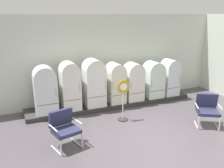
{
  "coord_description": "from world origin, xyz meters",
  "views": [
    {
      "loc": [
        -3.26,
        -4.71,
        3.25
      ],
      "look_at": [
        -0.11,
        2.75,
        0.89
      ],
      "focal_mm": 39.21,
      "sensor_mm": 36.0,
      "label": 1
    }
  ],
  "objects_px": {
    "refrigerator_1": "(70,84)",
    "refrigerator_2": "(94,81)",
    "refrigerator_5": "(153,79)",
    "refrigerator_6": "(170,76)",
    "refrigerator_3": "(116,82)",
    "refrigerator_4": "(133,81)",
    "armchair_left": "(64,127)",
    "armchair_right": "(207,108)",
    "refrigerator_0": "(45,89)",
    "sign_stand": "(123,102)"
  },
  "relations": [
    {
      "from": "refrigerator_6",
      "to": "refrigerator_1",
      "type": "bearing_deg",
      "value": 179.71
    },
    {
      "from": "refrigerator_5",
      "to": "armchair_right",
      "type": "relative_size",
      "value": 1.43
    },
    {
      "from": "sign_stand",
      "to": "refrigerator_6",
      "type": "bearing_deg",
      "value": 25.05
    },
    {
      "from": "refrigerator_4",
      "to": "sign_stand",
      "type": "height_order",
      "value": "refrigerator_4"
    },
    {
      "from": "refrigerator_5",
      "to": "refrigerator_6",
      "type": "height_order",
      "value": "refrigerator_6"
    },
    {
      "from": "refrigerator_1",
      "to": "sign_stand",
      "type": "height_order",
      "value": "refrigerator_1"
    },
    {
      "from": "refrigerator_4",
      "to": "armchair_left",
      "type": "relative_size",
      "value": 1.46
    },
    {
      "from": "refrigerator_0",
      "to": "refrigerator_1",
      "type": "relative_size",
      "value": 0.96
    },
    {
      "from": "armchair_left",
      "to": "refrigerator_6",
      "type": "bearing_deg",
      "value": 24.1
    },
    {
      "from": "refrigerator_6",
      "to": "sign_stand",
      "type": "height_order",
      "value": "refrigerator_6"
    },
    {
      "from": "refrigerator_4",
      "to": "armchair_right",
      "type": "relative_size",
      "value": 1.46
    },
    {
      "from": "refrigerator_0",
      "to": "refrigerator_6",
      "type": "bearing_deg",
      "value": -0.03
    },
    {
      "from": "refrigerator_1",
      "to": "refrigerator_2",
      "type": "bearing_deg",
      "value": -0.36
    },
    {
      "from": "refrigerator_0",
      "to": "refrigerator_3",
      "type": "xyz_separation_m",
      "value": [
        2.44,
        0.02,
        -0.05
      ]
    },
    {
      "from": "refrigerator_5",
      "to": "armchair_right",
      "type": "bearing_deg",
      "value": -83.08
    },
    {
      "from": "sign_stand",
      "to": "refrigerator_4",
      "type": "bearing_deg",
      "value": 50.58
    },
    {
      "from": "refrigerator_0",
      "to": "refrigerator_2",
      "type": "height_order",
      "value": "refrigerator_2"
    },
    {
      "from": "refrigerator_1",
      "to": "refrigerator_5",
      "type": "distance_m",
      "value": 3.21
    },
    {
      "from": "refrigerator_1",
      "to": "armchair_right",
      "type": "bearing_deg",
      "value": -35.68
    },
    {
      "from": "refrigerator_4",
      "to": "armchair_left",
      "type": "bearing_deg",
      "value": -145.7
    },
    {
      "from": "refrigerator_3",
      "to": "sign_stand",
      "type": "bearing_deg",
      "value": -102.9
    },
    {
      "from": "refrigerator_3",
      "to": "refrigerator_4",
      "type": "xyz_separation_m",
      "value": [
        0.71,
        -0.03,
        -0.03
      ]
    },
    {
      "from": "refrigerator_6",
      "to": "sign_stand",
      "type": "bearing_deg",
      "value": -154.95
    },
    {
      "from": "refrigerator_6",
      "to": "refrigerator_3",
      "type": "bearing_deg",
      "value": 179.52
    },
    {
      "from": "refrigerator_3",
      "to": "refrigerator_4",
      "type": "distance_m",
      "value": 0.71
    },
    {
      "from": "refrigerator_0",
      "to": "refrigerator_4",
      "type": "xyz_separation_m",
      "value": [
        3.15,
        -0.01,
        -0.07
      ]
    },
    {
      "from": "refrigerator_0",
      "to": "armchair_left",
      "type": "xyz_separation_m",
      "value": [
        0.14,
        -2.06,
        -0.42
      ]
    },
    {
      "from": "refrigerator_1",
      "to": "armchair_right",
      "type": "xyz_separation_m",
      "value": [
        3.51,
        -2.52,
        -0.46
      ]
    },
    {
      "from": "refrigerator_4",
      "to": "refrigerator_5",
      "type": "xyz_separation_m",
      "value": [
        0.86,
        0.02,
        -0.02
      ]
    },
    {
      "from": "armchair_left",
      "to": "armchair_right",
      "type": "height_order",
      "value": "same"
    },
    {
      "from": "refrigerator_6",
      "to": "armchair_left",
      "type": "bearing_deg",
      "value": -155.9
    },
    {
      "from": "refrigerator_4",
      "to": "refrigerator_6",
      "type": "xyz_separation_m",
      "value": [
        1.6,
        0.01,
        0.01
      ]
    },
    {
      "from": "refrigerator_0",
      "to": "armchair_right",
      "type": "xyz_separation_m",
      "value": [
        4.31,
        -2.5,
        -0.42
      ]
    },
    {
      "from": "refrigerator_2",
      "to": "sign_stand",
      "type": "relative_size",
      "value": 1.25
    },
    {
      "from": "refrigerator_0",
      "to": "refrigerator_1",
      "type": "height_order",
      "value": "refrigerator_1"
    },
    {
      "from": "refrigerator_2",
      "to": "refrigerator_5",
      "type": "distance_m",
      "value": 2.38
    },
    {
      "from": "refrigerator_6",
      "to": "armchair_left",
      "type": "height_order",
      "value": "refrigerator_6"
    },
    {
      "from": "refrigerator_6",
      "to": "armchair_left",
      "type": "relative_size",
      "value": 1.47
    },
    {
      "from": "refrigerator_6",
      "to": "refrigerator_5",
      "type": "bearing_deg",
      "value": 178.99
    },
    {
      "from": "refrigerator_0",
      "to": "refrigerator_4",
      "type": "height_order",
      "value": "refrigerator_0"
    },
    {
      "from": "armchair_right",
      "to": "refrigerator_3",
      "type": "bearing_deg",
      "value": 126.63
    },
    {
      "from": "refrigerator_3",
      "to": "refrigerator_6",
      "type": "xyz_separation_m",
      "value": [
        2.3,
        -0.02,
        -0.02
      ]
    },
    {
      "from": "refrigerator_4",
      "to": "armchair_left",
      "type": "height_order",
      "value": "refrigerator_4"
    },
    {
      "from": "refrigerator_0",
      "to": "armchair_right",
      "type": "bearing_deg",
      "value": -30.12
    },
    {
      "from": "refrigerator_0",
      "to": "refrigerator_5",
      "type": "relative_size",
      "value": 1.12
    },
    {
      "from": "refrigerator_6",
      "to": "armchair_right",
      "type": "xyz_separation_m",
      "value": [
        -0.43,
        -2.5,
        -0.35
      ]
    },
    {
      "from": "armchair_left",
      "to": "armchair_right",
      "type": "distance_m",
      "value": 4.2
    },
    {
      "from": "sign_stand",
      "to": "refrigerator_3",
      "type": "bearing_deg",
      "value": 77.1
    },
    {
      "from": "refrigerator_1",
      "to": "refrigerator_5",
      "type": "bearing_deg",
      "value": -0.13
    },
    {
      "from": "refrigerator_2",
      "to": "armchair_right",
      "type": "height_order",
      "value": "refrigerator_2"
    }
  ]
}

